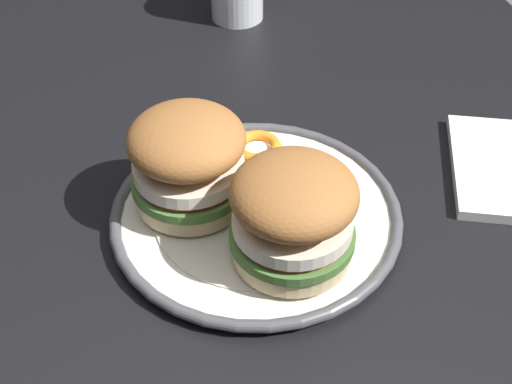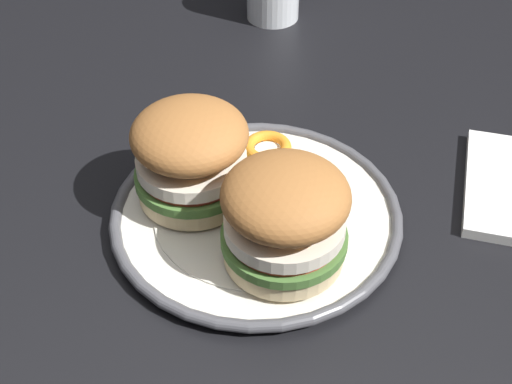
{
  "view_description": "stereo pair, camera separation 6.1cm",
  "coord_description": "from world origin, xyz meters",
  "views": [
    {
      "loc": [
        0.43,
        -0.19,
        1.25
      ],
      "look_at": [
        -0.05,
        -0.06,
        0.79
      ],
      "focal_mm": 49.58,
      "sensor_mm": 36.0,
      "label": 1
    },
    {
      "loc": [
        0.45,
        -0.13,
        1.25
      ],
      "look_at": [
        -0.05,
        -0.06,
        0.79
      ],
      "focal_mm": 49.58,
      "sensor_mm": 36.0,
      "label": 2
    }
  ],
  "objects": [
    {
      "name": "dinner_plate",
      "position": [
        -0.05,
        -0.06,
        0.76
      ],
      "size": [
        0.29,
        0.29,
        0.02
      ],
      "color": "silver",
      "rests_on": "dining_table"
    },
    {
      "name": "sandwich_half_right",
      "position": [
        -0.09,
        -0.11,
        0.82
      ],
      "size": [
        0.16,
        0.16,
        0.1
      ],
      "color": "beige",
      "rests_on": "dinner_plate"
    },
    {
      "name": "sandwich_half_left",
      "position": [
        0.01,
        -0.04,
        0.82
      ],
      "size": [
        0.16,
        0.16,
        0.1
      ],
      "color": "beige",
      "rests_on": "dinner_plate"
    },
    {
      "name": "orange_peel_curled",
      "position": [
        -0.14,
        -0.03,
        0.78
      ],
      "size": [
        0.07,
        0.07,
        0.01
      ],
      "color": "orange",
      "rests_on": "dinner_plate"
    },
    {
      "name": "orange_peel_strip_long",
      "position": [
        -0.08,
        -0.03,
        0.78
      ],
      "size": [
        0.07,
        0.04,
        0.01
      ],
      "color": "orange",
      "rests_on": "dinner_plate"
    },
    {
      "name": "dining_table",
      "position": [
        0.0,
        0.0,
        0.65
      ],
      "size": [
        1.22,
        0.86,
        0.75
      ],
      "color": "black",
      "rests_on": "ground"
    }
  ]
}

